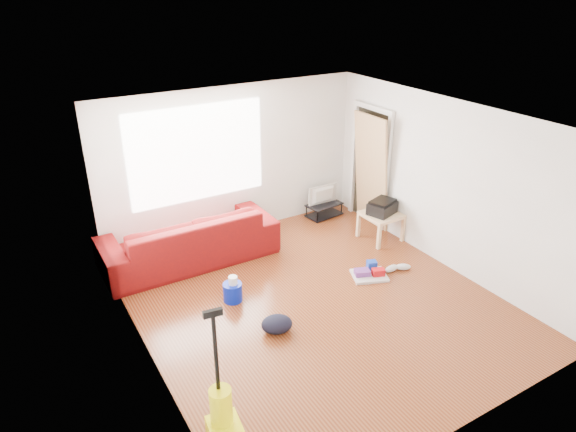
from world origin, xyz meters
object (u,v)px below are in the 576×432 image
side_table (381,217)px  cleaning_tray (370,273)px  bucket (233,300)px  sofa (191,260)px  tv_stand (324,210)px  backpack (277,331)px  vacuum (223,417)px

side_table → cleaning_tray: 1.28m
bucket → side_table: bearing=7.4°
sofa → cleaning_tray: size_ratio=4.39×
side_table → bucket: bearing=-172.6°
side_table → cleaning_tray: side_table is taller
tv_stand → backpack: 3.47m
backpack → side_table: bearing=43.3°
bucket → vacuum: vacuum is taller
cleaning_tray → vacuum: vacuum is taller
sofa → side_table: (2.99, -0.95, 0.39)m
backpack → vacuum: 1.71m
cleaning_tray → vacuum: (-3.05, -1.57, 0.21)m
sofa → vacuum: bearing=74.1°
tv_stand → bucket: 3.05m
sofa → vacuum: size_ratio=1.83×
side_table → vacuum: (-3.95, -2.42, -0.13)m
sofa → side_table: 3.16m
bucket → cleaning_tray: (1.99, -0.47, 0.05)m
sofa → tv_stand: 2.71m
sofa → vacuum: (-0.96, -3.37, 0.27)m
tv_stand → vacuum: vacuum is taller
cleaning_tray → backpack: size_ratio=1.55×
tv_stand → side_table: side_table is taller
side_table → backpack: (-2.71, -1.27, -0.39)m
sofa → bucket: sofa is taller
backpack → tv_stand: bearing=64.1°
sofa → cleaning_tray: sofa is taller
tv_stand → bucket: bearing=-155.5°
sofa → backpack: 2.24m
side_table → backpack: 3.02m
sofa → side_table: bearing=162.4°
side_table → backpack: side_table is taller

